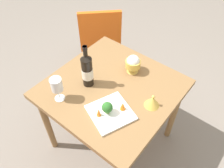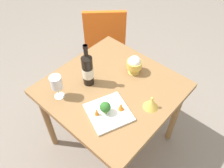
{
  "view_description": "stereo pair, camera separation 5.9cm",
  "coord_description": "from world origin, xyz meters",
  "px_view_note": "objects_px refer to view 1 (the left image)",
  "views": [
    {
      "loc": [
        -0.84,
        -0.68,
        1.9
      ],
      "look_at": [
        0.0,
        0.0,
        0.75
      ],
      "focal_mm": 36.92,
      "sensor_mm": 36.0,
      "label": 1
    },
    {
      "loc": [
        -0.8,
        -0.72,
        1.9
      ],
      "look_at": [
        0.0,
        0.0,
        0.75
      ],
      "focal_mm": 36.92,
      "sensor_mm": 36.0,
      "label": 2
    }
  ],
  "objects_px": {
    "rice_bowl": "(133,64)",
    "serving_plate": "(111,113)",
    "carrot_garnish_left": "(99,112)",
    "wine_bottle": "(87,70)",
    "broccoli_floret": "(107,108)",
    "rice_bowl_lid": "(152,101)",
    "carrot_garnish_right": "(123,106)",
    "wine_glass": "(57,85)",
    "chair_near_window": "(100,37)"
  },
  "relations": [
    {
      "from": "chair_near_window",
      "to": "rice_bowl",
      "type": "bearing_deg",
      "value": -74.7
    },
    {
      "from": "wine_bottle",
      "to": "serving_plate",
      "type": "xyz_separation_m",
      "value": [
        -0.1,
        -0.28,
        -0.12
      ]
    },
    {
      "from": "rice_bowl_lid",
      "to": "carrot_garnish_left",
      "type": "xyz_separation_m",
      "value": [
        -0.28,
        0.21,
        0.01
      ]
    },
    {
      "from": "chair_near_window",
      "to": "carrot_garnish_left",
      "type": "relative_size",
      "value": 14.25
    },
    {
      "from": "chair_near_window",
      "to": "broccoli_floret",
      "type": "distance_m",
      "value": 1.12
    },
    {
      "from": "rice_bowl",
      "to": "serving_plate",
      "type": "relative_size",
      "value": 0.44
    },
    {
      "from": "rice_bowl_lid",
      "to": "carrot_garnish_left",
      "type": "bearing_deg",
      "value": 143.91
    },
    {
      "from": "chair_near_window",
      "to": "wine_glass",
      "type": "height_order",
      "value": "wine_glass"
    },
    {
      "from": "rice_bowl",
      "to": "broccoli_floret",
      "type": "bearing_deg",
      "value": -165.91
    },
    {
      "from": "carrot_garnish_right",
      "to": "wine_glass",
      "type": "bearing_deg",
      "value": 115.3
    },
    {
      "from": "wine_glass",
      "to": "broccoli_floret",
      "type": "bearing_deg",
      "value": -72.88
    },
    {
      "from": "rice_bowl",
      "to": "serving_plate",
      "type": "distance_m",
      "value": 0.42
    },
    {
      "from": "serving_plate",
      "to": "chair_near_window",
      "type": "bearing_deg",
      "value": 44.66
    },
    {
      "from": "wine_glass",
      "to": "carrot_garnish_left",
      "type": "xyz_separation_m",
      "value": [
        0.05,
        -0.3,
        -0.08
      ]
    },
    {
      "from": "rice_bowl",
      "to": "carrot_garnish_right",
      "type": "relative_size",
      "value": 2.36
    },
    {
      "from": "rice_bowl",
      "to": "carrot_garnish_left",
      "type": "xyz_separation_m",
      "value": [
        -0.47,
        -0.08,
        -0.03
      ]
    },
    {
      "from": "broccoli_floret",
      "to": "carrot_garnish_left",
      "type": "xyz_separation_m",
      "value": [
        -0.05,
        0.03,
        -0.02
      ]
    },
    {
      "from": "chair_near_window",
      "to": "wine_glass",
      "type": "relative_size",
      "value": 4.75
    },
    {
      "from": "wine_glass",
      "to": "rice_bowl_lid",
      "type": "height_order",
      "value": "wine_glass"
    },
    {
      "from": "rice_bowl",
      "to": "carrot_garnish_left",
      "type": "bearing_deg",
      "value": -170.62
    },
    {
      "from": "carrot_garnish_left",
      "to": "carrot_garnish_right",
      "type": "bearing_deg",
      "value": -33.18
    },
    {
      "from": "serving_plate",
      "to": "carrot_garnish_right",
      "type": "distance_m",
      "value": 0.09
    },
    {
      "from": "rice_bowl",
      "to": "carrot_garnish_right",
      "type": "bearing_deg",
      "value": -154.23
    },
    {
      "from": "carrot_garnish_left",
      "to": "broccoli_floret",
      "type": "bearing_deg",
      "value": -29.32
    },
    {
      "from": "broccoli_floret",
      "to": "carrot_garnish_left",
      "type": "relative_size",
      "value": 1.44
    },
    {
      "from": "chair_near_window",
      "to": "wine_bottle",
      "type": "bearing_deg",
      "value": -98.95
    },
    {
      "from": "carrot_garnish_left",
      "to": "wine_bottle",
      "type": "bearing_deg",
      "value": 55.39
    },
    {
      "from": "rice_bowl",
      "to": "carrot_garnish_right",
      "type": "distance_m",
      "value": 0.37
    },
    {
      "from": "rice_bowl_lid",
      "to": "broccoli_floret",
      "type": "height_order",
      "value": "broccoli_floret"
    },
    {
      "from": "wine_bottle",
      "to": "rice_bowl",
      "type": "height_order",
      "value": "wine_bottle"
    },
    {
      "from": "carrot_garnish_left",
      "to": "wine_glass",
      "type": "bearing_deg",
      "value": 99.77
    },
    {
      "from": "rice_bowl",
      "to": "rice_bowl_lid",
      "type": "height_order",
      "value": "rice_bowl"
    },
    {
      "from": "chair_near_window",
      "to": "serving_plate",
      "type": "bearing_deg",
      "value": -90.0
    },
    {
      "from": "wine_bottle",
      "to": "rice_bowl_lid",
      "type": "xyz_separation_m",
      "value": [
        0.12,
        -0.45,
        -0.09
      ]
    },
    {
      "from": "broccoli_floret",
      "to": "carrot_garnish_left",
      "type": "bearing_deg",
      "value": 150.68
    },
    {
      "from": "carrot_garnish_right",
      "to": "chair_near_window",
      "type": "bearing_deg",
      "value": 48.78
    },
    {
      "from": "rice_bowl",
      "to": "serving_plate",
      "type": "xyz_separation_m",
      "value": [
        -0.4,
        -0.12,
        -0.07
      ]
    },
    {
      "from": "carrot_garnish_right",
      "to": "wine_bottle",
      "type": "bearing_deg",
      "value": 83.48
    },
    {
      "from": "wine_bottle",
      "to": "broccoli_floret",
      "type": "xyz_separation_m",
      "value": [
        -0.12,
        -0.27,
        -0.06
      ]
    },
    {
      "from": "wine_glass",
      "to": "serving_plate",
      "type": "relative_size",
      "value": 0.55
    },
    {
      "from": "serving_plate",
      "to": "wine_glass",
      "type": "bearing_deg",
      "value": 108.96
    },
    {
      "from": "rice_bowl",
      "to": "wine_bottle",
      "type": "bearing_deg",
      "value": 150.9
    },
    {
      "from": "serving_plate",
      "to": "carrot_garnish_left",
      "type": "height_order",
      "value": "carrot_garnish_left"
    },
    {
      "from": "serving_plate",
      "to": "carrot_garnish_left",
      "type": "xyz_separation_m",
      "value": [
        -0.07,
        0.04,
        0.04
      ]
    },
    {
      "from": "wine_bottle",
      "to": "rice_bowl_lid",
      "type": "height_order",
      "value": "wine_bottle"
    },
    {
      "from": "serving_plate",
      "to": "broccoli_floret",
      "type": "distance_m",
      "value": 0.06
    },
    {
      "from": "rice_bowl_lid",
      "to": "broccoli_floret",
      "type": "distance_m",
      "value": 0.3
    },
    {
      "from": "chair_near_window",
      "to": "serving_plate",
      "type": "distance_m",
      "value": 1.11
    },
    {
      "from": "chair_near_window",
      "to": "carrot_garnish_left",
      "type": "xyz_separation_m",
      "value": [
        -0.84,
        -0.73,
        0.24
      ]
    },
    {
      "from": "rice_bowl",
      "to": "rice_bowl_lid",
      "type": "relative_size",
      "value": 1.42
    }
  ]
}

